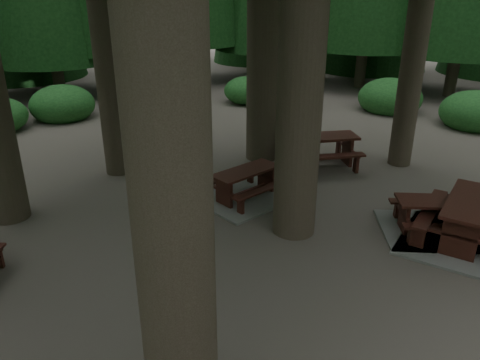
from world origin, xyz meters
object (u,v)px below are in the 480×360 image
picnic_table_d (320,146)px  picnic_table_f (437,222)px  picnic_table_a (465,226)px  picnic_table_c (246,189)px

picnic_table_d → picnic_table_f: (-0.21, -4.12, -0.32)m
picnic_table_a → picnic_table_d: 4.59m
picnic_table_a → picnic_table_d: size_ratio=1.39×
picnic_table_c → picnic_table_f: 4.10m
picnic_table_d → picnic_table_f: 4.14m
picnic_table_a → picnic_table_d: bearing=60.6°
picnic_table_d → picnic_table_f: size_ratio=0.86×
picnic_table_a → picnic_table_f: picnic_table_a is taller
picnic_table_a → picnic_table_c: 4.60m
picnic_table_c → picnic_table_d: picnic_table_d is taller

